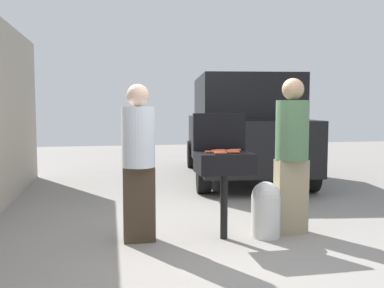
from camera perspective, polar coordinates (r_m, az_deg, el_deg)
The scene contains 18 objects.
ground_plane at distance 4.59m, azimuth 4.80°, elevation -13.29°, with size 24.00×24.00×0.00m, color gray.
bbq_grill at distance 4.66m, azimuth 4.28°, elevation -2.92°, with size 0.60×0.44×0.94m.
grill_lid_open at distance 4.84m, azimuth 3.63°, elevation 1.59°, with size 0.60×0.05×0.42m, color black.
hot_dog_0 at distance 4.62m, azimuth 5.50°, elevation -1.03°, with size 0.03×0.03×0.13m, color #AD4228.
hot_dog_1 at distance 4.70m, azimuth 3.36°, elevation -0.92°, with size 0.03×0.03×0.13m, color #AD4228.
hot_dog_2 at distance 4.65m, azimuth 4.05°, elevation -0.98°, with size 0.03×0.03×0.13m, color #AD4228.
hot_dog_3 at distance 4.75m, azimuth 3.67°, elevation -0.86°, with size 0.03×0.03×0.13m, color #AD4228.
hot_dog_4 at distance 4.50m, azimuth 3.80°, elevation -1.18°, with size 0.03×0.03×0.13m, color #C6593D.
hot_dog_5 at distance 4.47m, azimuth 3.80°, elevation -1.22°, with size 0.03×0.03×0.13m, color #AD4228.
hot_dog_6 at distance 4.57m, azimuth 5.51°, elevation -1.09°, with size 0.03×0.03×0.13m, color #AD4228.
hot_dog_7 at distance 4.60m, azimuth 2.52°, elevation -1.04°, with size 0.03×0.03×0.13m, color #AD4228.
hot_dog_8 at distance 4.74m, azimuth 5.30°, elevation -0.88°, with size 0.03×0.03×0.13m, color #B74C33.
hot_dog_9 at distance 4.81m, azimuth 5.70°, elevation -0.80°, with size 0.03×0.03×0.13m, color #AD4228.
hot_dog_10 at distance 4.57m, azimuth 3.54°, elevation -1.09°, with size 0.03×0.03×0.13m, color #AD4228.
propane_tank at distance 4.88m, azimuth 9.72°, elevation -8.35°, with size 0.32×0.32×0.62m.
person_left at distance 4.58m, azimuth -7.07°, elevation -1.72°, with size 0.35×0.35×1.67m.
person_right at distance 4.98m, azimuth 13.04°, elevation -0.77°, with size 0.37×0.37×1.75m.
parked_minivan at distance 8.71m, azimuth 6.63°, elevation 2.19°, with size 2.48×4.60×2.02m.
Camera 1 is at (-1.18, -4.20, 1.43)m, focal length 40.37 mm.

